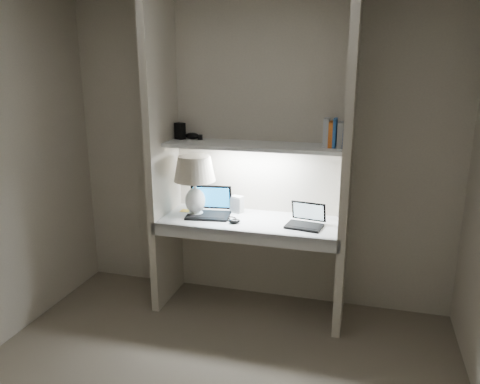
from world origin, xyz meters
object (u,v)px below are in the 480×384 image
(laptop_main, at_px, (209,208))
(book_row, at_px, (337,134))
(table_lamp, at_px, (195,176))
(speaker, at_px, (237,204))
(laptop_netbook, at_px, (306,221))

(laptop_main, xyz_separation_m, book_row, (0.99, 0.08, 0.64))
(table_lamp, xyz_separation_m, laptop_main, (0.11, 0.04, -0.28))
(speaker, bearing_deg, laptop_main, -128.03)
(laptop_main, height_order, book_row, book_row)
(laptop_main, relative_size, speaker, 2.71)
(laptop_main, relative_size, book_row, 1.76)
(laptop_main, bearing_deg, book_row, -3.05)
(laptop_main, height_order, speaker, laptop_main)
(speaker, relative_size, book_row, 0.65)
(table_lamp, xyz_separation_m, speaker, (0.31, 0.16, -0.26))
(table_lamp, xyz_separation_m, book_row, (1.10, 0.12, 0.36))
(laptop_main, bearing_deg, speaker, 24.29)
(table_lamp, distance_m, laptop_main, 0.30)
(laptop_netbook, relative_size, book_row, 1.41)
(laptop_netbook, bearing_deg, laptop_main, -175.81)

